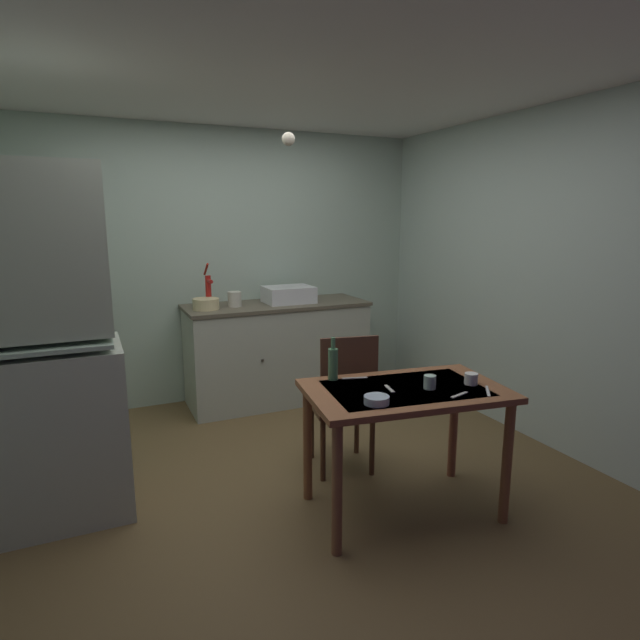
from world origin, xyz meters
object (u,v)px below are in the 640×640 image
Objects in this scene: mixing_bowl_counter at (206,304)px; hand_pump at (208,288)px; dining_table at (405,406)px; teacup_cream at (471,379)px; serving_bowl_wide at (377,400)px; glass_bottle at (333,363)px; hutch_cabinet at (31,361)px; sink_basin at (289,294)px; chair_far_side at (344,400)px.

hand_pump is at bearing 63.34° from mixing_bowl_counter.
teacup_cream is at bearing -14.58° from dining_table.
mixing_bowl_counter reaches higher than dining_table.
glass_bottle is (-0.03, 0.46, 0.08)m from serving_bowl_wide.
hutch_cabinet is 4.54× the size of sink_basin.
chair_far_side reaches higher than serving_bowl_wide.
mixing_bowl_counter is at bearing 111.85° from chair_far_side.
dining_table is 0.60m from chair_far_side.
sink_basin is 1.95× the size of mixing_bowl_counter.
serving_bowl_wide is (1.64, -0.95, -0.16)m from hutch_cabinet.
hutch_cabinet is 1.75m from mixing_bowl_counter.
mixing_bowl_counter reaches higher than glass_bottle.
hutch_cabinet is 2.06× the size of chair_far_side.
serving_bowl_wide is at bearing -86.40° from glass_bottle.
dining_table is 0.49m from glass_bottle.
dining_table is (1.92, -0.80, -0.29)m from hutch_cabinet.
sink_basin is at bearing 80.63° from serving_bowl_wide.
glass_bottle is at bearing 134.88° from dining_table.
teacup_cream is (0.39, -0.10, 0.14)m from dining_table.
teacup_cream is (0.48, -0.67, 0.28)m from chair_far_side.
hutch_cabinet is at bearing -133.79° from hand_pump.
hand_pump is at bearing 46.21° from hutch_cabinet.
serving_bowl_wide is at bearing -30.19° from hutch_cabinet.
hutch_cabinet is 8.86× the size of mixing_bowl_counter.
chair_far_side is (-0.19, -1.52, -0.50)m from sink_basin.
mixing_bowl_counter is 1.65m from chair_far_side.
hutch_cabinet is 1.90m from serving_bowl_wide.
mixing_bowl_counter is at bearing -116.66° from hand_pump.
mixing_bowl_counter reaches higher than serving_bowl_wide.
dining_table is at bearing -71.36° from mixing_bowl_counter.
mixing_bowl_counter reaches higher than chair_far_side.
glass_bottle is at bearing 93.60° from serving_bowl_wide.
glass_bottle is (-0.31, 0.31, 0.21)m from dining_table.
chair_far_side is at bearing -68.15° from mixing_bowl_counter.
sink_basin is 0.37× the size of dining_table.
sink_basin reaches higher than dining_table.
hand_pump reaches higher than sink_basin.
hand_pump reaches higher than serving_bowl_wide.
dining_table is at bearing -80.21° from chair_far_side.
mixing_bowl_counter is at bearing 102.38° from glass_bottle.
serving_bowl_wide is (0.41, -2.19, -0.20)m from mixing_bowl_counter.
hutch_cabinet reaches higher than mixing_bowl_counter.
mixing_bowl_counter is 0.19× the size of dining_table.
teacup_cream is (1.07, -2.14, -0.19)m from mixing_bowl_counter.
hutch_cabinet is at bearing 157.34° from dining_table.
glass_bottle is at bearing -79.69° from hand_pump.
hand_pump reaches higher than glass_bottle.
sink_basin is 1.61m from chair_far_side.
serving_bowl_wide is at bearing -81.03° from hand_pump.
sink_basin is 2.29m from serving_bowl_wide.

